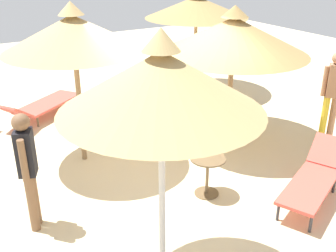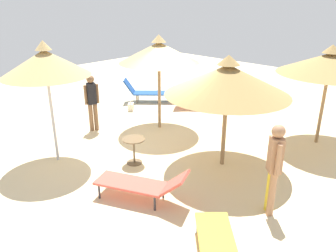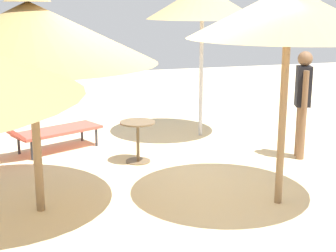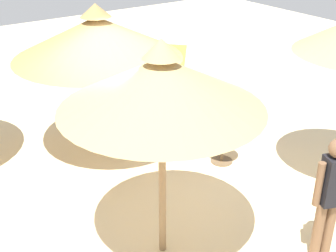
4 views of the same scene
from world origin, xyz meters
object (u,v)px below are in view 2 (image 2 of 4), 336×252
side_table_round (134,147)px  parasol_umbrella_near_left (228,80)px  lounge_chair_far_right (220,251)px  person_standing_back (274,164)px  parasol_umbrella_edge (45,63)px  lounge_chair_near_right (142,184)px  person_standing_edge (92,100)px  handbag (131,106)px  lounge_chair_far_left (203,100)px  parasol_umbrella_back (330,63)px  parasol_umbrella_center (159,52)px  lounge_chair_front (149,91)px

side_table_round → parasol_umbrella_near_left: bearing=-137.0°
lounge_chair_far_right → person_standing_back: 1.98m
parasol_umbrella_edge → side_table_round: 2.80m
lounge_chair_near_right → side_table_round: lounge_chair_near_right is taller
person_standing_edge → handbag: bearing=-72.3°
lounge_chair_far_left → person_standing_back: bearing=139.8°
lounge_chair_near_right → person_standing_edge: (3.89, -1.50, 0.59)m
parasol_umbrella_back → person_standing_back: parasol_umbrella_back is taller
lounge_chair_far_left → parasol_umbrella_center: bearing=94.0°
lounge_chair_far_left → side_table_round: size_ratio=3.39×
person_standing_back → side_table_round: bearing=7.9°
lounge_chair_far_right → person_standing_back: bearing=-84.3°
parasol_umbrella_near_left → person_standing_back: bearing=150.7°
parasol_umbrella_center → person_standing_edge: parasol_umbrella_center is taller
parasol_umbrella_edge → parasol_umbrella_near_left: bearing=-138.9°
parasol_umbrella_back → parasol_umbrella_edge: 7.06m
parasol_umbrella_back → handbag: bearing=17.2°
lounge_chair_far_left → handbag: 2.64m
person_standing_back → person_standing_edge: (5.92, -0.09, -0.06)m
lounge_chair_far_right → parasol_umbrella_center: bearing=-36.1°
lounge_chair_far_left → person_standing_back: 6.34m
lounge_chair_far_left → handbag: bearing=48.6°
lounge_chair_far_left → lounge_chair_near_right: bearing=116.9°
parasol_umbrella_center → lounge_chair_far_right: size_ratio=1.65×
person_standing_back → side_table_round: (3.38, 0.47, -0.59)m
parasol_umbrella_edge → handbag: bearing=-66.4°
parasol_umbrella_edge → parasol_umbrella_center: bearing=-94.3°
lounge_chair_far_right → handbag: bearing=-30.4°
lounge_chair_far_right → handbag: size_ratio=4.09×
person_standing_back → parasol_umbrella_near_left: bearing=-29.3°
lounge_chair_front → parasol_umbrella_back: bearing=-174.1°
lounge_chair_far_right → side_table_round: 3.83m
parasol_umbrella_center → lounge_chair_near_right: bearing=130.5°
parasol_umbrella_near_left → lounge_chair_near_right: size_ratio=1.47×
parasol_umbrella_back → parasol_umbrella_edge: size_ratio=0.92×
parasol_umbrella_center → parasol_umbrella_near_left: size_ratio=0.99×
person_standing_back → person_standing_edge: 5.92m
lounge_chair_near_right → person_standing_back: size_ratio=1.09×
lounge_chair_near_right → person_standing_back: (-2.03, -1.41, 0.65)m
person_standing_back → lounge_chair_far_left: bearing=-40.2°
person_standing_edge → side_table_round: size_ratio=2.63×
parasol_umbrella_near_left → lounge_chair_far_right: (-1.98, 2.87, -1.73)m
handbag → side_table_round: side_table_round is taller
parasol_umbrella_center → person_standing_back: size_ratio=1.58×
parasol_umbrella_center → handbag: bearing=-12.8°
parasol_umbrella_back → lounge_chair_front: size_ratio=1.40×
handbag → lounge_chair_far_right: bearing=149.6°
person_standing_back → person_standing_edge: bearing=-0.9°
handbag → side_table_round: (-3.18, 2.56, 0.30)m
parasol_umbrella_center → person_standing_back: 5.10m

